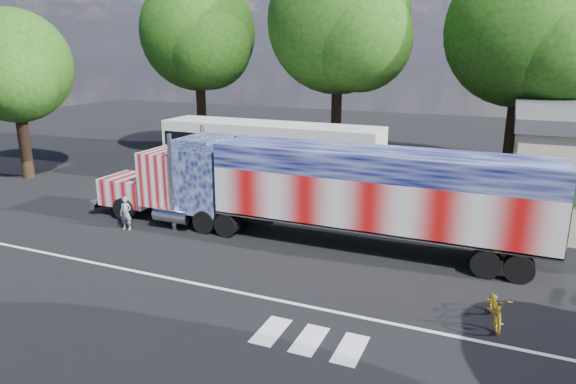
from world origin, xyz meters
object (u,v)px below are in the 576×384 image
at_px(tree_w_a, 15,67).
at_px(tree_nw_a, 199,33).
at_px(coach_bus, 270,155).
at_px(tree_n_mid, 341,23).
at_px(bicycle, 496,308).
at_px(tree_ne_a, 525,31).
at_px(semi_truck, 317,189).
at_px(woman, 126,213).

relative_size(tree_w_a, tree_nw_a, 0.78).
height_order(coach_bus, tree_n_mid, tree_n_mid).
bearing_deg(tree_w_a, tree_nw_a, 57.58).
xyz_separation_m(coach_bus, bicycle, (12.80, -11.53, -1.47)).
bearing_deg(tree_n_mid, tree_nw_a, -178.68).
xyz_separation_m(coach_bus, tree_ne_a, (12.95, 8.50, 7.00)).
xyz_separation_m(bicycle, tree_w_a, (-27.91, 7.60, 6.39)).
height_order(tree_n_mid, tree_nw_a, tree_n_mid).
bearing_deg(semi_truck, tree_ne_a, 64.43).
distance_m(semi_truck, coach_bus, 8.98).
height_order(woman, tree_w_a, tree_w_a).
bearing_deg(woman, tree_ne_a, 37.75).
distance_m(woman, tree_n_mid, 18.77).
bearing_deg(woman, bicycle, -18.78).
relative_size(coach_bus, tree_ne_a, 0.96).
bearing_deg(coach_bus, tree_ne_a, 33.30).
bearing_deg(tree_nw_a, coach_bus, -36.63).
xyz_separation_m(woman, bicycle, (15.71, -2.30, -0.26)).
height_order(woman, tree_nw_a, tree_nw_a).
xyz_separation_m(tree_n_mid, tree_nw_a, (-10.54, -0.24, -0.54)).
bearing_deg(tree_ne_a, tree_w_a, -156.09).
bearing_deg(tree_nw_a, semi_truck, -43.81).
distance_m(woman, tree_w_a, 14.64).
bearing_deg(tree_n_mid, tree_w_a, -148.32).
height_order(bicycle, tree_n_mid, tree_n_mid).
bearing_deg(woman, tree_nw_a, 99.47).
height_order(tree_nw_a, tree_ne_a, tree_ne_a).
height_order(bicycle, tree_ne_a, tree_ne_a).
distance_m(bicycle, tree_w_a, 29.62).
bearing_deg(tree_w_a, bicycle, -15.23).
relative_size(tree_w_a, tree_ne_a, 0.76).
xyz_separation_m(bicycle, tree_n_mid, (-10.82, 18.14, 9.05)).
distance_m(coach_bus, tree_ne_a, 17.00).
relative_size(semi_truck, tree_nw_a, 1.56).
relative_size(tree_n_mid, tree_ne_a, 1.04).
bearing_deg(tree_ne_a, woman, -131.80).
xyz_separation_m(tree_nw_a, tree_ne_a, (21.51, 2.14, -0.04)).
bearing_deg(semi_truck, tree_nw_a, 136.19).
distance_m(bicycle, tree_n_mid, 22.98).
relative_size(tree_n_mid, tree_nw_a, 1.08).
distance_m(semi_truck, tree_ne_a, 18.56).
distance_m(woman, tree_ne_a, 25.17).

